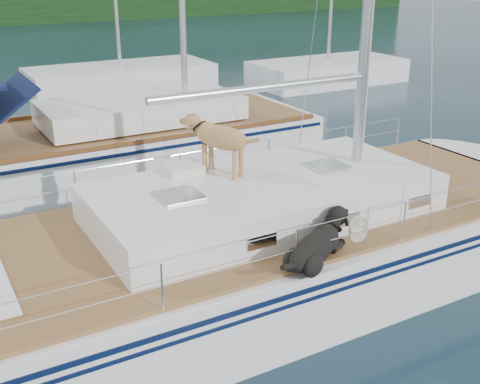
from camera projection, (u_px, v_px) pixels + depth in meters
ground at (218, 297)px, 9.36m from camera, size 120.00×120.00×0.00m
main_sailboat at (223, 257)px, 9.15m from camera, size 12.00×4.15×14.01m
neighbor_sailboat at (101, 148)px, 14.60m from camera, size 11.00×3.50×13.30m
bg_boat_center at (121, 78)px, 24.00m from camera, size 7.20×3.00×11.65m
bg_boat_east at (327, 72)px, 25.24m from camera, size 6.40×3.00×11.65m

